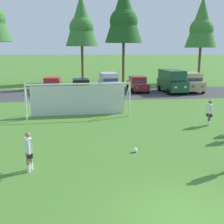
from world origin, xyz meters
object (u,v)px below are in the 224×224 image
at_px(parked_car_slot_far_left, 52,85).
at_px(parked_car_slot_center_left, 109,82).
at_px(parked_car_slot_center_right, 172,81).
at_px(player_winger_right, 209,113).
at_px(parked_car_slot_right, 191,82).
at_px(soccer_ball, 135,150).
at_px(soccer_goal, 79,98).
at_px(parked_car_slot_left, 81,87).
at_px(parked_car_slot_center, 138,84).
at_px(player_midfield_center, 29,152).

xyz_separation_m(parked_car_slot_far_left, parked_car_slot_center_left, (6.31, -0.01, 0.24)).
bearing_deg(parked_car_slot_center_right, parked_car_slot_center_left, 170.44).
relative_size(player_winger_right, parked_car_slot_center_right, 0.33).
xyz_separation_m(player_winger_right, parked_car_slot_center_right, (2.05, 14.09, 0.52)).
height_order(parked_car_slot_center_left, parked_car_slot_right, same).
relative_size(soccer_ball, soccer_goal, 0.03).
height_order(soccer_goal, parked_car_slot_left, soccer_goal).
xyz_separation_m(parked_car_slot_center_right, parked_car_slot_right, (2.43, 0.49, -0.23)).
bearing_deg(player_winger_right, parked_car_slot_center_left, 108.04).
relative_size(player_winger_right, parked_car_slot_left, 0.38).
bearing_deg(parked_car_slot_left, parked_car_slot_center_right, 5.37).
bearing_deg(soccer_goal, player_winger_right, -24.29).
bearing_deg(parked_car_slot_center_left, parked_car_slot_far_left, 179.95).
height_order(soccer_goal, parked_car_slot_far_left, soccer_goal).
bearing_deg(parked_car_slot_left, parked_car_slot_center, 17.80).
bearing_deg(parked_car_slot_center_left, player_winger_right, -71.96).
xyz_separation_m(player_midfield_center, parked_car_slot_center_right, (12.39, 20.06, 0.52)).
relative_size(player_midfield_center, parked_car_slot_center, 0.39).
xyz_separation_m(soccer_ball, soccer_goal, (-2.70, 8.11, 1.18)).
bearing_deg(parked_car_slot_far_left, player_winger_right, -53.55).
bearing_deg(parked_car_slot_center_right, soccer_ball, -112.70).
bearing_deg(player_winger_right, player_midfield_center, -149.98).
bearing_deg(soccer_ball, player_winger_right, 37.48).
distance_m(soccer_goal, parked_car_slot_center_right, 14.65).
bearing_deg(parked_car_slot_right, parked_car_slot_center_left, 175.80).
distance_m(parked_car_slot_far_left, parked_car_slot_center_left, 6.32).
relative_size(soccer_ball, parked_car_slot_center_right, 0.04).
bearing_deg(parked_car_slot_center, parked_car_slot_center_right, -17.10).
bearing_deg(parked_car_slot_center, player_midfield_center, -112.34).
height_order(player_midfield_center, parked_car_slot_far_left, parked_car_slot_far_left).
bearing_deg(parked_car_slot_center_right, player_winger_right, -98.28).
distance_m(player_midfield_center, parked_car_slot_far_left, 21.27).
bearing_deg(parked_car_slot_right, parked_car_slot_center, 173.99).
xyz_separation_m(player_winger_right, parked_car_slot_center, (-1.63, 15.22, 0.05)).
bearing_deg(player_midfield_center, soccer_goal, 78.51).
height_order(soccer_ball, player_winger_right, player_winger_right).
relative_size(soccer_goal, parked_car_slot_center_right, 1.53).
xyz_separation_m(soccer_goal, player_midfield_center, (-1.98, -9.75, -0.47)).
bearing_deg(soccer_ball, parked_car_slot_far_left, 106.00).
xyz_separation_m(player_midfield_center, parked_car_slot_far_left, (-0.94, 21.25, 0.05)).
distance_m(soccer_ball, soccer_goal, 8.63).
bearing_deg(parked_car_slot_far_left, parked_car_slot_right, -2.54).
xyz_separation_m(parked_car_slot_far_left, parked_car_slot_center, (9.65, -0.06, 0.00)).
distance_m(parked_car_slot_center, parked_car_slot_right, 6.15).
relative_size(parked_car_slot_left, parked_car_slot_right, 0.90).
height_order(player_midfield_center, parked_car_slot_center, parked_car_slot_center).
distance_m(parked_car_slot_center_left, parked_car_slot_center, 3.35).
bearing_deg(player_midfield_center, parked_car_slot_left, 83.44).
xyz_separation_m(parked_car_slot_left, parked_car_slot_center_left, (3.17, 2.14, 0.24)).
distance_m(parked_car_slot_left, parked_car_slot_center_left, 3.83).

